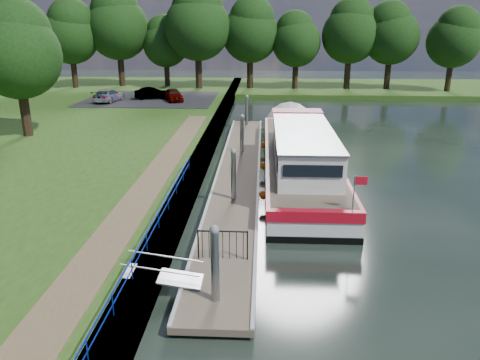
{
  "coord_description": "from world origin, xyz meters",
  "views": [
    {
      "loc": [
        1.4,
        -13.18,
        8.63
      ],
      "look_at": [
        0.32,
        8.43,
        1.4
      ],
      "focal_mm": 35.0,
      "sensor_mm": 36.0,
      "label": 1
    }
  ],
  "objects_px": {
    "car_c": "(109,95)",
    "car_a": "(174,95)",
    "car_b": "(152,93)",
    "barge": "(298,153)",
    "pontoon": "(238,175)"
  },
  "relations": [
    {
      "from": "pontoon",
      "to": "barge",
      "type": "xyz_separation_m",
      "value": [
        3.6,
        1.83,
        0.9
      ]
    },
    {
      "from": "car_a",
      "to": "car_c",
      "type": "xyz_separation_m",
      "value": [
        -6.75,
        -0.79,
        0.01
      ]
    },
    {
      "from": "barge",
      "to": "car_a",
      "type": "height_order",
      "value": "barge"
    },
    {
      "from": "car_a",
      "to": "car_c",
      "type": "distance_m",
      "value": 6.8
    },
    {
      "from": "car_b",
      "to": "car_c",
      "type": "bearing_deg",
      "value": 101.85
    },
    {
      "from": "car_b",
      "to": "car_c",
      "type": "distance_m",
      "value": 4.61
    },
    {
      "from": "barge",
      "to": "car_c",
      "type": "xyz_separation_m",
      "value": [
        -18.51,
        20.84,
        0.4
      ]
    },
    {
      "from": "car_c",
      "to": "pontoon",
      "type": "bearing_deg",
      "value": 132.45
    },
    {
      "from": "car_b",
      "to": "pontoon",
      "type": "bearing_deg",
      "value": -171.28
    },
    {
      "from": "barge",
      "to": "car_c",
      "type": "bearing_deg",
      "value": 131.61
    },
    {
      "from": "pontoon",
      "to": "car_a",
      "type": "relative_size",
      "value": 7.85
    },
    {
      "from": "pontoon",
      "to": "car_c",
      "type": "xyz_separation_m",
      "value": [
        -14.91,
        22.66,
        1.31
      ]
    },
    {
      "from": "car_a",
      "to": "car_b",
      "type": "relative_size",
      "value": 1.02
    },
    {
      "from": "car_c",
      "to": "car_a",
      "type": "bearing_deg",
      "value": -164.22
    },
    {
      "from": "pontoon",
      "to": "car_b",
      "type": "relative_size",
      "value": 8.01
    }
  ]
}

